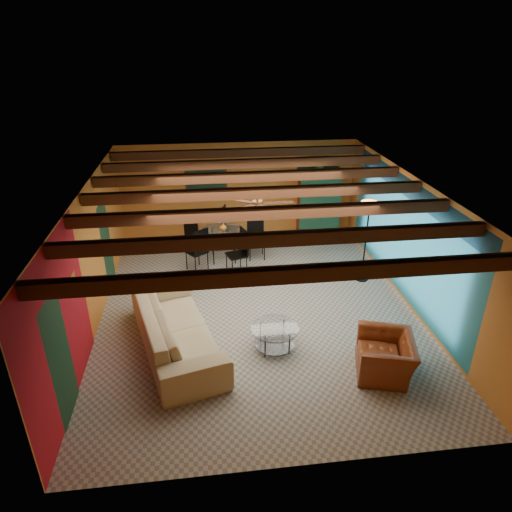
{
  "coord_description": "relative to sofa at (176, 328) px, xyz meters",
  "views": [
    {
      "loc": [
        -1.06,
        -8.2,
        5.26
      ],
      "look_at": [
        0.0,
        0.2,
        1.15
      ],
      "focal_mm": 31.92,
      "sensor_mm": 36.0,
      "label": 1
    }
  ],
  "objects": [
    {
      "name": "room",
      "position": [
        1.65,
        1.27,
        1.92
      ],
      "size": [
        6.52,
        8.01,
        2.71
      ],
      "color": "gray",
      "rests_on": "ground"
    },
    {
      "name": "sofa",
      "position": [
        0.0,
        0.0,
        0.0
      ],
      "size": [
        1.92,
        3.23,
        0.88
      ],
      "primitive_type": "imported",
      "rotation": [
        0.0,
        0.0,
        1.83
      ],
      "color": "tan",
      "rests_on": "ground"
    },
    {
      "name": "armchair",
      "position": [
        3.56,
        -1.14,
        -0.1
      ],
      "size": [
        1.17,
        1.26,
        0.68
      ],
      "primitive_type": "imported",
      "rotation": [
        0.0,
        0.0,
        -1.84
      ],
      "color": "maroon",
      "rests_on": "ground"
    },
    {
      "name": "coffee_table",
      "position": [
        1.79,
        -0.24,
        -0.21
      ],
      "size": [
        0.94,
        0.94,
        0.46
      ],
      "primitive_type": null,
      "rotation": [
        0.0,
        0.0,
        0.06
      ],
      "color": "silver",
      "rests_on": "ground"
    },
    {
      "name": "dining_table",
      "position": [
        1.09,
        3.62,
        0.13
      ],
      "size": [
        2.21,
        2.21,
        1.14
      ],
      "primitive_type": null,
      "rotation": [
        0.0,
        0.0,
        -0.0
      ],
      "color": "silver",
      "rests_on": "ground"
    },
    {
      "name": "armoire",
      "position": [
        3.85,
        4.85,
        0.52
      ],
      "size": [
        1.13,
        0.62,
        1.92
      ],
      "primitive_type": "cube",
      "rotation": [
        0.0,
        0.0,
        -0.07
      ],
      "color": "maroon",
      "rests_on": "ground"
    },
    {
      "name": "floor_lamp",
      "position": [
        4.3,
        2.14,
        0.53
      ],
      "size": [
        0.47,
        0.47,
        1.95
      ],
      "primitive_type": null,
      "rotation": [
        0.0,
        0.0,
        -0.2
      ],
      "color": "black",
      "rests_on": "ground"
    },
    {
      "name": "ceiling_fan",
      "position": [
        1.65,
        1.15,
        1.92
      ],
      "size": [
        1.5,
        1.5,
        0.44
      ],
      "primitive_type": null,
      "color": "#472614",
      "rests_on": "ceiling"
    },
    {
      "name": "painting",
      "position": [
        0.75,
        5.11,
        1.21
      ],
      "size": [
        1.05,
        0.03,
        0.65
      ],
      "primitive_type": "cube",
      "color": "black",
      "rests_on": "wall_back"
    },
    {
      "name": "potted_plant",
      "position": [
        3.85,
        4.85,
        1.72
      ],
      "size": [
        0.45,
        0.39,
        0.49
      ],
      "primitive_type": "imported",
      "rotation": [
        0.0,
        0.0,
        -0.03
      ],
      "color": "#26661E",
      "rests_on": "armoire"
    },
    {
      "name": "vase",
      "position": [
        1.09,
        3.62,
        0.8
      ],
      "size": [
        0.22,
        0.22,
        0.19
      ],
      "primitive_type": "imported",
      "rotation": [
        0.0,
        0.0,
        0.3
      ],
      "color": "orange",
      "rests_on": "dining_table"
    }
  ]
}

